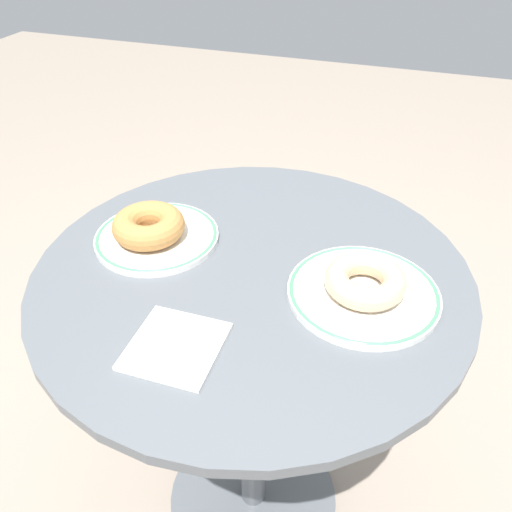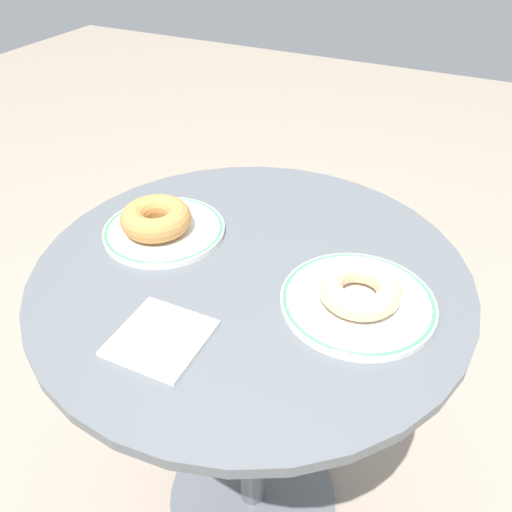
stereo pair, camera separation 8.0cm
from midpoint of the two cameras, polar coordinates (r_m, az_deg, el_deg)
The scene contains 7 objects.
ground_plane at distance 1.37m, azimuth 1.49°, elevation -25.62°, with size 7.00×7.00×0.02m, color gray.
cafe_table at distance 0.97m, azimuth 1.94°, elevation -12.56°, with size 0.68×0.68×0.71m.
plate_left at distance 0.88m, azimuth -7.58°, elevation 2.81°, with size 0.21×0.21×0.01m.
plate_right at distance 0.76m, azimuth 14.22°, elevation -5.01°, with size 0.22×0.22×0.01m.
donut_old_fashioned at distance 0.87m, azimuth -8.44°, elevation 4.07°, with size 0.12×0.12×0.04m, color #BC7F42.
donut_glazed at distance 0.74m, azimuth 14.48°, elevation -3.69°, with size 0.12×0.12×0.04m, color #E0B789.
paper_napkin at distance 0.69m, azimuth -7.25°, elevation -9.14°, with size 0.12×0.12×0.01m, color white.
Camera 2 is at (0.29, -0.56, 1.21)m, focal length 36.11 mm.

